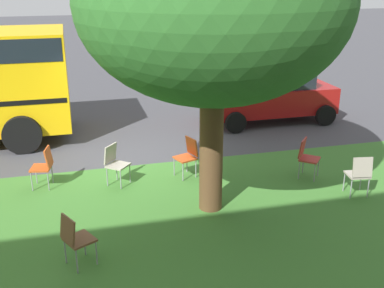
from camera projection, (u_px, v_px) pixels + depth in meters
ground at (127, 163)px, 11.30m from camera, size 80.00×80.00×0.00m
grass_verge at (149, 230)px, 8.39m from camera, size 48.00×6.00×0.01m
street_tree at (213, 3)px, 7.87m from camera, size 4.65×4.65×5.55m
chair_0 at (44, 164)px, 9.89m from camera, size 0.50×0.49×0.88m
chair_1 at (75, 237)px, 7.21m from camera, size 0.56×0.56×0.88m
chair_2 at (188, 154)px, 10.43m from camera, size 0.53×0.53×0.88m
chair_3 at (307, 155)px, 10.37m from camera, size 0.59×0.59×0.88m
chair_4 at (115, 161)px, 10.04m from camera, size 0.59×0.59×0.88m
chair_5 at (359, 173)px, 9.48m from camera, size 0.47×0.48×0.88m
parked_car at (272, 93)px, 14.23m from camera, size 3.70×1.92×1.65m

